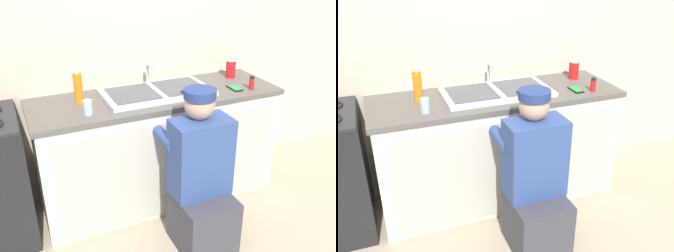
# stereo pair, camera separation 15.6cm
# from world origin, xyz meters

# --- Properties ---
(ground_plane) EXTENTS (12.00, 12.00, 0.00)m
(ground_plane) POSITION_xyz_m (0.00, 0.00, 0.00)
(ground_plane) COLOR tan
(back_wall) EXTENTS (6.00, 0.10, 2.50)m
(back_wall) POSITION_xyz_m (0.00, 0.65, 1.25)
(back_wall) COLOR beige
(back_wall) RESTS_ON ground_plane
(counter_cabinet) EXTENTS (1.83, 0.62, 0.85)m
(counter_cabinet) POSITION_xyz_m (0.00, 0.29, 0.42)
(counter_cabinet) COLOR silver
(counter_cabinet) RESTS_ON ground_plane
(countertop) EXTENTS (1.87, 0.62, 0.04)m
(countertop) POSITION_xyz_m (0.00, 0.30, 0.87)
(countertop) COLOR #5B5651
(countertop) RESTS_ON counter_cabinet
(sink_double_basin) EXTENTS (0.80, 0.44, 0.19)m
(sink_double_basin) POSITION_xyz_m (0.00, 0.30, 0.90)
(sink_double_basin) COLOR silver
(sink_double_basin) RESTS_ON countertop
(plumber_person) EXTENTS (0.42, 0.61, 1.10)m
(plumber_person) POSITION_xyz_m (0.04, -0.34, 0.46)
(plumber_person) COLOR #3F3F47
(plumber_person) RESTS_ON ground_plane
(cell_phone) EXTENTS (0.07, 0.14, 0.01)m
(cell_phone) POSITION_xyz_m (0.59, 0.16, 0.89)
(cell_phone) COLOR black
(cell_phone) RESTS_ON countertop
(spice_bottle_red) EXTENTS (0.04, 0.04, 0.10)m
(spice_bottle_red) POSITION_xyz_m (0.70, 0.10, 0.94)
(spice_bottle_red) COLOR red
(spice_bottle_red) RESTS_ON countertop
(soda_cup_red) EXTENTS (0.08, 0.08, 0.15)m
(soda_cup_red) POSITION_xyz_m (0.72, 0.42, 0.96)
(soda_cup_red) COLOR red
(soda_cup_red) RESTS_ON countertop
(water_glass) EXTENTS (0.06, 0.06, 0.10)m
(water_glass) POSITION_xyz_m (-0.55, 0.13, 0.93)
(water_glass) COLOR #ADC6CC
(water_glass) RESTS_ON countertop
(soap_bottle_orange) EXTENTS (0.06, 0.06, 0.25)m
(soap_bottle_orange) POSITION_xyz_m (-0.56, 0.35, 1.00)
(soap_bottle_orange) COLOR orange
(soap_bottle_orange) RESTS_ON countertop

